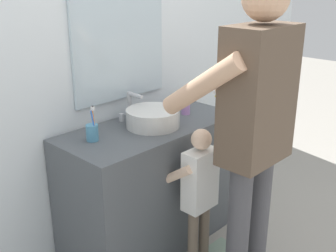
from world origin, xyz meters
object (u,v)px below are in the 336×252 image
object	(u,v)px
child_toddler	(199,188)
adult_parent	(254,116)
toothbrush_cup	(92,132)
soap_bottle	(186,104)

from	to	relation	value
child_toddler	adult_parent	size ratio (longest dim) A/B	0.53
toothbrush_cup	soap_bottle	bearing A→B (deg)	-5.00
toothbrush_cup	child_toddler	size ratio (longest dim) A/B	0.23
toothbrush_cup	soap_bottle	distance (m)	0.73
toothbrush_cup	child_toddler	bearing A→B (deg)	-48.75
toothbrush_cup	child_toddler	distance (m)	0.70
toothbrush_cup	soap_bottle	size ratio (longest dim) A/B	1.25
child_toddler	adult_parent	world-z (taller)	adult_parent
soap_bottle	adult_parent	xyz separation A→B (m)	(-0.25, -0.69, 0.14)
soap_bottle	toothbrush_cup	bearing A→B (deg)	175.00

